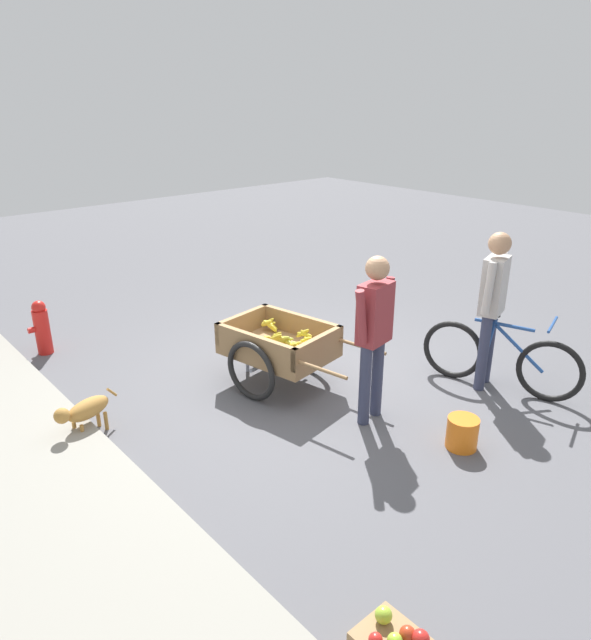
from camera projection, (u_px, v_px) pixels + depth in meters
name	position (u px, v px, depth m)	size (l,w,h in m)	color
ground_plane	(306.00, 385.00, 6.24)	(24.00, 24.00, 0.00)	#56565B
fruit_cart	(280.00, 347.00, 6.11)	(1.76, 1.06, 0.71)	#937047
vendor_person	(374.00, 325.00, 5.25)	(0.26, 0.58, 1.62)	#333851
bicycle	(500.00, 358.00, 6.04)	(1.61, 0.62, 0.85)	black
cyclist_person	(493.00, 296.00, 5.88)	(0.29, 0.53, 1.68)	#333851
dog	(85.00, 410.00, 5.21)	(0.30, 0.65, 0.40)	#AD7A38
fire_hydrant	(42.00, 327.00, 6.90)	(0.25, 0.25, 0.67)	red
plastic_bucket	(462.00, 433.00, 5.09)	(0.28, 0.28, 0.29)	orange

